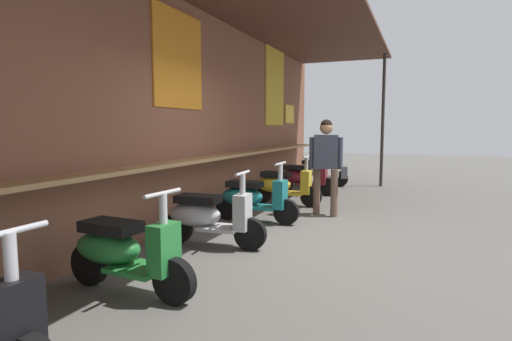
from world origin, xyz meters
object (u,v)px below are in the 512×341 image
(scooter_maroon, at_px, (302,177))
(scooter_yellow, at_px, (282,185))
(scooter_green, at_px, (122,251))
(scooter_teal, at_px, (252,198))
(scooter_cream, at_px, (318,171))
(shopper_with_handbag, at_px, (327,158))
(scooter_silver, at_px, (207,216))

(scooter_maroon, bearing_deg, scooter_yellow, -90.59)
(scooter_green, xyz_separation_m, scooter_yellow, (4.57, 0.00, 0.00))
(scooter_green, xyz_separation_m, scooter_teal, (3.06, 0.00, 0.00))
(scooter_green, relative_size, scooter_cream, 1.00)
(scooter_yellow, bearing_deg, scooter_green, -92.37)
(scooter_teal, xyz_separation_m, scooter_cream, (4.46, 0.00, 0.00))
(scooter_yellow, height_order, shopper_with_handbag, shopper_with_handbag)
(scooter_silver, relative_size, scooter_teal, 1.00)
(scooter_teal, xyz_separation_m, scooter_maroon, (2.93, -0.00, 0.00))
(scooter_maroon, height_order, shopper_with_handbag, shopper_with_handbag)
(scooter_silver, bearing_deg, scooter_teal, 85.90)
(scooter_silver, distance_m, shopper_with_handbag, 2.67)
(scooter_teal, distance_m, scooter_maroon, 2.93)
(scooter_silver, height_order, scooter_maroon, same)
(scooter_yellow, xyz_separation_m, scooter_cream, (2.95, 0.00, 0.00))
(scooter_silver, relative_size, shopper_with_handbag, 0.86)
(scooter_teal, distance_m, scooter_cream, 4.46)
(scooter_green, bearing_deg, scooter_silver, 94.05)
(scooter_silver, height_order, scooter_yellow, same)
(scooter_yellow, bearing_deg, shopper_with_handbag, -32.44)
(scooter_silver, relative_size, scooter_maroon, 1.00)
(scooter_cream, bearing_deg, scooter_green, -90.02)
(scooter_yellow, height_order, scooter_maroon, same)
(scooter_yellow, bearing_deg, scooter_teal, -92.37)
(scooter_silver, distance_m, scooter_maroon, 4.40)
(scooter_silver, xyz_separation_m, scooter_maroon, (4.40, 0.00, 0.00))
(scooter_maroon, height_order, scooter_cream, same)
(scooter_teal, bearing_deg, scooter_silver, -89.75)
(scooter_yellow, distance_m, scooter_maroon, 1.42)
(scooter_silver, xyz_separation_m, scooter_cream, (5.93, 0.00, 0.00))
(scooter_silver, xyz_separation_m, shopper_with_handbag, (2.40, -1.00, 0.60))
(scooter_teal, height_order, scooter_cream, same)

